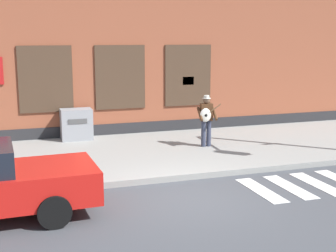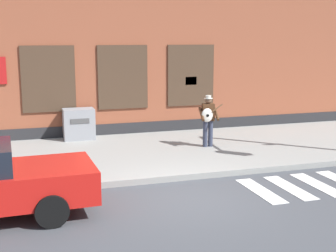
{
  "view_description": "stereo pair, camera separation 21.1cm",
  "coord_description": "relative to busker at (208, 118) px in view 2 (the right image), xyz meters",
  "views": [
    {
      "loc": [
        -3.64,
        -9.49,
        3.64
      ],
      "look_at": [
        0.05,
        1.6,
        1.4
      ],
      "focal_mm": 50.0,
      "sensor_mm": 36.0,
      "label": 1
    },
    {
      "loc": [
        -3.44,
        -9.56,
        3.64
      ],
      "look_at": [
        0.05,
        1.6,
        1.4
      ],
      "focal_mm": 50.0,
      "sensor_mm": 36.0,
      "label": 2
    }
  ],
  "objects": [
    {
      "name": "busker",
      "position": [
        0.0,
        0.0,
        0.0
      ],
      "size": [
        0.72,
        0.57,
        1.66
      ],
      "color": "#33384C",
      "rests_on": "sidewalk"
    },
    {
      "name": "ground_plane",
      "position": [
        -2.14,
        -4.03,
        -1.1
      ],
      "size": [
        160.0,
        160.0,
        0.0
      ],
      "primitive_type": "plane",
      "color": "#424449"
    },
    {
      "name": "utility_box",
      "position": [
        -3.8,
        2.38,
        -0.41
      ],
      "size": [
        1.05,
        0.68,
        1.06
      ],
      "color": "gray",
      "rests_on": "sidewalk"
    },
    {
      "name": "building_backdrop",
      "position": [
        -2.14,
        4.82,
        2.21
      ],
      "size": [
        28.0,
        4.06,
        6.63
      ],
      "color": "brown",
      "rests_on": "ground"
    },
    {
      "name": "sidewalk",
      "position": [
        -2.14,
        0.05,
        -1.02
      ],
      "size": [
        28.0,
        5.55,
        0.16
      ],
      "color": "gray",
      "rests_on": "ground"
    }
  ]
}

